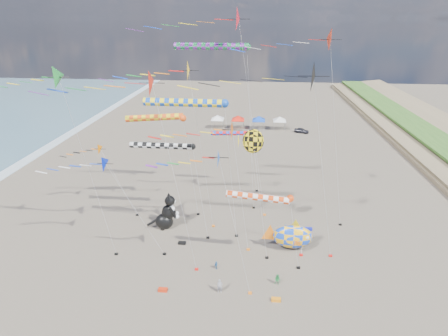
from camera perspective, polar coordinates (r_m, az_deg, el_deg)
ground at (r=33.65m, az=-1.78°, el=-24.48°), size 260.00×260.00×0.00m
delta_kite_0 at (r=35.60m, az=-1.03°, el=5.80°), size 11.03×2.36×15.69m
delta_kite_1 at (r=47.82m, az=-20.40°, el=2.14°), size 9.17×1.67×10.08m
delta_kite_2 at (r=32.16m, az=-14.94°, el=12.60°), size 15.28×2.62×20.98m
delta_kite_3 at (r=38.12m, az=-18.69°, el=0.44°), size 11.46×1.91×12.23m
delta_kite_4 at (r=36.83m, az=-25.40°, el=13.16°), size 9.40×2.29×21.24m
delta_kite_5 at (r=41.95m, az=0.98°, el=22.89°), size 15.94×2.81×26.33m
delta_kite_6 at (r=34.01m, az=12.06°, el=14.48°), size 16.32×3.10×21.78m
delta_kite_7 at (r=29.24m, az=-1.47°, el=0.33°), size 8.81×1.98×14.83m
delta_kite_8 at (r=40.95m, az=16.66°, el=19.21°), size 13.27×2.63×24.25m
delta_kite_9 at (r=39.70m, az=-7.64°, el=15.34°), size 12.20×2.43×21.09m
windsock_0 at (r=39.30m, az=-9.73°, el=3.52°), size 8.78×0.72×12.28m
windsock_1 at (r=44.07m, az=-1.64°, el=19.13°), size 10.47×0.86×22.25m
windsock_2 at (r=38.05m, az=-5.85°, el=10.50°), size 10.39×0.91×17.08m
windsock_3 at (r=35.11m, az=6.19°, el=-4.84°), size 8.05×0.75×8.87m
windsock_4 at (r=44.35m, az=-10.73°, el=8.02°), size 8.82×0.84×14.04m
windsock_5 at (r=51.59m, az=1.33°, el=5.61°), size 7.28×0.63×9.67m
angelfish_kite at (r=36.39m, az=4.46°, el=4.22°), size 3.74×3.02×14.50m
cat_inflatable at (r=45.22m, az=-9.52°, el=-6.98°), size 3.86×2.61×4.76m
fish_inflatable at (r=41.55m, az=11.05°, el=-10.90°), size 6.00×2.15×4.17m
person_adult at (r=36.05m, az=-0.70°, el=-18.74°), size 0.65×0.51×1.55m
child_green at (r=37.38m, az=8.72°, el=-17.58°), size 0.73×0.65×1.23m
child_blue at (r=38.96m, az=-1.30°, el=-15.56°), size 0.47×0.61×0.97m
kite_bag_0 at (r=37.12m, az=-9.96°, el=-18.99°), size 0.90×0.44×0.30m
kite_bag_1 at (r=46.52m, az=13.64°, el=-9.64°), size 0.90×0.44×0.30m
kite_bag_2 at (r=36.01m, az=8.50°, el=-20.47°), size 0.90×0.44×0.30m
kite_bag_3 at (r=43.04m, az=-6.87°, el=-12.05°), size 0.90×0.44×0.30m
tent_row at (r=85.29m, az=4.01°, el=8.40°), size 19.20×4.20×3.80m
parked_car at (r=84.79m, az=12.55°, el=6.00°), size 3.65×2.49×1.15m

